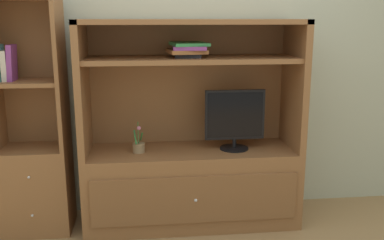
{
  "coord_description": "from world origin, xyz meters",
  "views": [
    {
      "loc": [
        -0.36,
        -2.85,
        1.62
      ],
      "look_at": [
        0.0,
        0.35,
        0.86
      ],
      "focal_mm": 40.61,
      "sensor_mm": 36.0,
      "label": 1
    }
  ],
  "objects_px": {
    "bookshelf_tall": "(35,159)",
    "tv_monitor": "(235,119)",
    "upright_book_row": "(6,64)",
    "magazine_stack": "(188,49)",
    "media_console": "(191,162)",
    "potted_plant": "(139,147)"
  },
  "relations": [
    {
      "from": "tv_monitor",
      "to": "magazine_stack",
      "type": "bearing_deg",
      "value": 176.44
    },
    {
      "from": "tv_monitor",
      "to": "bookshelf_tall",
      "type": "bearing_deg",
      "value": 178.68
    },
    {
      "from": "media_console",
      "to": "potted_plant",
      "type": "relative_size",
      "value": 6.91
    },
    {
      "from": "tv_monitor",
      "to": "magazine_stack",
      "type": "distance_m",
      "value": 0.65
    },
    {
      "from": "bookshelf_tall",
      "to": "upright_book_row",
      "type": "xyz_separation_m",
      "value": [
        -0.14,
        -0.01,
        0.72
      ]
    },
    {
      "from": "bookshelf_tall",
      "to": "tv_monitor",
      "type": "bearing_deg",
      "value": -1.32
    },
    {
      "from": "media_console",
      "to": "upright_book_row",
      "type": "relative_size",
      "value": 6.4
    },
    {
      "from": "upright_book_row",
      "to": "tv_monitor",
      "type": "bearing_deg",
      "value": -0.89
    },
    {
      "from": "upright_book_row",
      "to": "magazine_stack",
      "type": "bearing_deg",
      "value": -0.15
    },
    {
      "from": "media_console",
      "to": "magazine_stack",
      "type": "distance_m",
      "value": 0.89
    },
    {
      "from": "media_console",
      "to": "upright_book_row",
      "type": "bearing_deg",
      "value": -179.66
    },
    {
      "from": "tv_monitor",
      "to": "potted_plant",
      "type": "height_order",
      "value": "tv_monitor"
    },
    {
      "from": "media_console",
      "to": "upright_book_row",
      "type": "height_order",
      "value": "media_console"
    },
    {
      "from": "media_console",
      "to": "magazine_stack",
      "type": "relative_size",
      "value": 4.92
    },
    {
      "from": "magazine_stack",
      "to": "bookshelf_tall",
      "type": "bearing_deg",
      "value": 179.37
    },
    {
      "from": "tv_monitor",
      "to": "potted_plant",
      "type": "relative_size",
      "value": 1.95
    },
    {
      "from": "tv_monitor",
      "to": "magazine_stack",
      "type": "height_order",
      "value": "magazine_stack"
    },
    {
      "from": "potted_plant",
      "to": "upright_book_row",
      "type": "relative_size",
      "value": 0.93
    },
    {
      "from": "media_console",
      "to": "potted_plant",
      "type": "bearing_deg",
      "value": -175.03
    },
    {
      "from": "media_console",
      "to": "tv_monitor",
      "type": "distance_m",
      "value": 0.49
    },
    {
      "from": "magazine_stack",
      "to": "upright_book_row",
      "type": "distance_m",
      "value": 1.31
    },
    {
      "from": "potted_plant",
      "to": "bookshelf_tall",
      "type": "xyz_separation_m",
      "value": [
        -0.79,
        0.04,
        -0.08
      ]
    }
  ]
}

